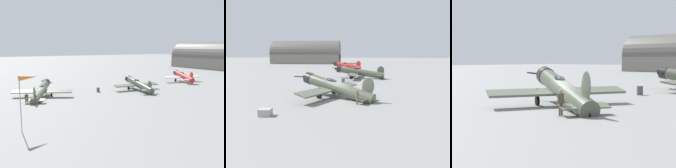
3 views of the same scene
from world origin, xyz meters
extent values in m
plane|color=gray|center=(0.00, 0.00, 0.00)|extent=(400.00, 400.00, 0.00)
cylinder|color=#4C5442|center=(0.00, 0.00, 1.29)|extent=(9.51, 5.86, 3.29)
cylinder|color=#232326|center=(-4.20, 2.17, 2.20)|extent=(1.77, 1.93, 1.71)
cone|color=#232326|center=(-4.78, 2.47, 2.33)|extent=(0.89, 0.88, 0.74)
cube|color=black|center=(-4.91, 2.54, 2.33)|extent=(2.67, 1.82, 0.42)
ellipsoid|color=black|center=(-0.88, 0.45, 2.10)|extent=(1.95, 1.50, 0.99)
cube|color=#565E4C|center=(-1.05, 0.54, 1.12)|extent=(6.65, 10.74, 0.49)
ellipsoid|color=#4C5442|center=(3.68, -1.90, 1.85)|extent=(1.72, 0.97, 2.38)
cube|color=#565E4C|center=(3.50, -1.81, 0.60)|extent=(2.54, 3.52, 0.31)
cylinder|color=#999BA0|center=(-2.32, -0.63, 0.89)|extent=(0.14, 0.14, 0.98)
cylinder|color=black|center=(-2.32, -0.63, 0.40)|extent=(0.80, 0.55, 0.80)
cylinder|color=#999BA0|center=(-0.83, 2.26, 0.89)|extent=(0.14, 0.14, 0.98)
cylinder|color=black|center=(-0.83, 2.26, 0.40)|extent=(0.80, 0.55, 0.80)
cylinder|color=black|center=(4.20, -2.18, 0.14)|extent=(0.29, 0.22, 0.28)
cylinder|color=#232326|center=(-2.21, 21.10, 2.00)|extent=(1.26, 1.62, 1.61)
cone|color=#232326|center=(-2.85, 21.18, 2.08)|extent=(0.70, 0.70, 0.69)
cube|color=black|center=(-3.00, 21.20, 2.08)|extent=(2.13, 2.65, 0.42)
cylinder|color=brown|center=(2.52, -3.15, 0.43)|extent=(0.13, 0.13, 0.86)
cylinder|color=brown|center=(2.43, -2.86, 0.43)|extent=(0.13, 0.13, 0.86)
cube|color=brown|center=(2.48, -3.01, 1.17)|extent=(0.35, 0.51, 0.61)
sphere|color=tan|center=(2.48, -3.01, 1.60)|extent=(0.23, 0.23, 0.23)
cylinder|color=brown|center=(2.56, -3.28, 1.19)|extent=(0.09, 0.09, 0.57)
cylinder|color=brown|center=(2.40, -2.73, 1.19)|extent=(0.09, 0.09, 0.57)
cylinder|color=#474C56|center=(-0.49, 12.16, 0.47)|extent=(0.64, 0.64, 0.94)
torus|color=#474C56|center=(-0.49, 12.16, 0.66)|extent=(0.67, 0.67, 0.04)
torus|color=#474C56|center=(-0.49, 12.16, 0.28)|extent=(0.67, 0.67, 0.04)
camera|label=1|loc=(44.72, -10.76, 9.51)|focal=38.99mm
camera|label=2|loc=(3.02, -25.77, 5.74)|focal=33.58mm
camera|label=3|loc=(17.58, -19.08, 3.63)|focal=54.75mm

